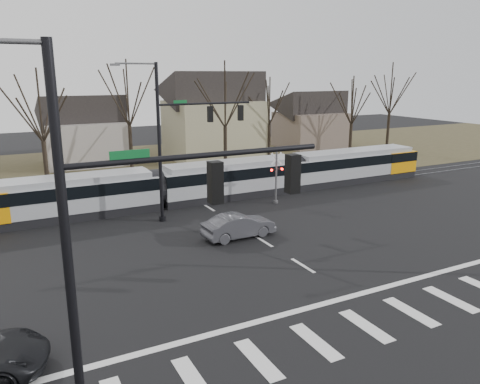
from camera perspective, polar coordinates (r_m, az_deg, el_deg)
name	(u,v)px	position (r m, az deg, el deg)	size (l,w,h in m)	color
ground	(327,280)	(22.89, 10.57, -10.56)	(140.00, 140.00, 0.00)	black
grass_verge	(141,166)	(50.87, -11.98, 3.15)	(140.00, 28.00, 0.01)	#38331E
crosswalk	(389,319)	(20.25, 17.70, -14.48)	(27.00, 2.60, 0.01)	silver
stop_line	(352,296)	(21.65, 13.54, -12.22)	(28.00, 0.35, 0.01)	silver
lane_dashes	(198,201)	(36.05, -5.11, -1.10)	(0.18, 30.00, 0.01)	silver
rail_pair	(199,201)	(35.87, -4.99, -1.14)	(90.00, 1.52, 0.06)	#59595E
tram	(231,178)	(36.80, -1.11, 1.75)	(37.70, 2.80, 2.86)	gray
sedan	(239,226)	(27.85, -0.15, -4.14)	(4.48, 1.75, 1.45)	#3F3F45
signal_pole_near_left	(139,241)	(11.24, -12.24, -5.89)	(9.28, 0.44, 10.20)	black
signal_pole_far	(183,134)	(30.88, -7.02, 7.05)	(9.28, 0.44, 10.20)	black
rail_crossing_signal	(276,179)	(35.02, 4.43, 1.62)	(1.08, 0.36, 4.00)	#59595B
tree_row	(176,123)	(45.07, -7.76, 8.36)	(59.20, 7.20, 10.00)	black
house_b	(83,127)	(53.15, -18.62, 7.51)	(8.64, 7.56, 7.65)	gray
house_c	(214,112)	(54.12, -3.23, 9.68)	(10.80, 8.64, 10.10)	gray
house_d	(311,117)	(63.47, 8.63, 9.07)	(8.64, 7.56, 7.65)	brown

